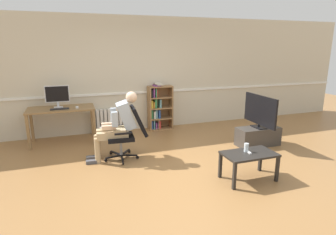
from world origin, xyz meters
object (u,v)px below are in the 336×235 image
at_px(tv_stand, 258,136).
at_px(coffee_table, 249,157).
at_px(tv_screen, 260,111).
at_px(computer_desk, 61,113).
at_px(bookshelf, 158,108).
at_px(imac_monitor, 57,95).
at_px(person_seated, 118,124).
at_px(spare_remote, 249,152).
at_px(office_chair, 129,131).
at_px(keyboard, 60,109).
at_px(computer_mouse, 77,107).
at_px(radiator, 111,121).
at_px(drinking_glass, 246,148).

bearing_deg(tv_stand, coffee_table, -131.35).
bearing_deg(tv_screen, computer_desk, 68.52).
distance_m(computer_desk, tv_screen, 4.12).
distance_m(bookshelf, tv_screen, 2.43).
bearing_deg(imac_monitor, bookshelf, 5.33).
distance_m(person_seated, spare_remote, 2.29).
height_order(imac_monitor, spare_remote, imac_monitor).
distance_m(office_chair, spare_remote, 2.12).
height_order(keyboard, computer_mouse, computer_mouse).
bearing_deg(tv_screen, bookshelf, 41.67).
distance_m(radiator, tv_stand, 3.35).
relative_size(coffee_table, drinking_glass, 6.07).
relative_size(bookshelf, radiator, 1.34).
distance_m(tv_stand, drinking_glass, 1.67).
bearing_deg(computer_desk, bookshelf, 7.42).
height_order(bookshelf, tv_screen, bookshelf).
distance_m(computer_desk, coffee_table, 3.91).
height_order(keyboard, drinking_glass, keyboard).
height_order(computer_desk, coffee_table, computer_desk).
height_order(office_chair, tv_stand, office_chair).
height_order(computer_mouse, spare_remote, computer_mouse).
bearing_deg(radiator, office_chair, -87.20).
xyz_separation_m(computer_mouse, drinking_glass, (2.38, -2.61, -0.27)).
bearing_deg(spare_remote, computer_desk, -33.58).
xyz_separation_m(tv_screen, coffee_table, (-1.11, -1.26, -0.36)).
bearing_deg(drinking_glass, bookshelf, 99.01).
distance_m(coffee_table, spare_remote, 0.07).
bearing_deg(coffee_table, computer_mouse, 131.90).
distance_m(keyboard, radiator, 1.31).
bearing_deg(drinking_glass, tv_screen, 46.70).
height_order(office_chair, drinking_glass, office_chair).
bearing_deg(radiator, computer_mouse, -146.02).
distance_m(computer_mouse, coffee_table, 3.61).
xyz_separation_m(tv_stand, tv_screen, (0.00, -0.00, 0.54)).
height_order(keyboard, coffee_table, keyboard).
xyz_separation_m(radiator, tv_screen, (2.75, -1.92, 0.45)).
relative_size(computer_mouse, tv_stand, 0.11).
xyz_separation_m(keyboard, person_seated, (0.99, -1.17, -0.11)).
bearing_deg(computer_desk, drinking_glass, -45.25).
relative_size(radiator, spare_remote, 5.74).
bearing_deg(keyboard, bookshelf, 10.83).
bearing_deg(spare_remote, coffee_table, 101.14).
bearing_deg(computer_desk, spare_remote, -45.53).
bearing_deg(computer_desk, person_seated, -53.47).
xyz_separation_m(radiator, person_seated, (-0.11, -1.70, 0.37)).
height_order(bookshelf, radiator, bookshelf).
bearing_deg(office_chair, imac_monitor, -134.51).
relative_size(keyboard, drinking_glass, 2.76).
height_order(computer_desk, computer_mouse, computer_mouse).
distance_m(radiator, tv_screen, 3.38).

